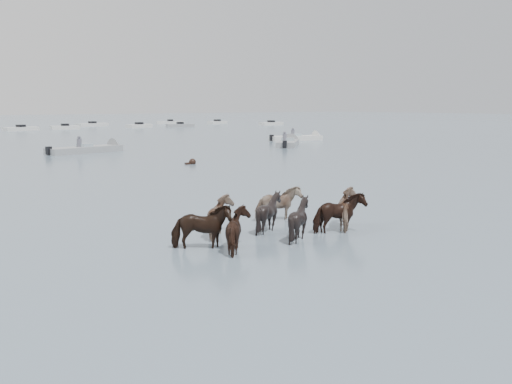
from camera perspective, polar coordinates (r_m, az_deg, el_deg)
ground at (r=14.64m, az=4.40°, el=-5.27°), size 400.00×400.00×0.00m
pony_herd at (r=15.27m, az=2.39°, el=-2.72°), size 6.38×3.43×1.30m
swimming_pony at (r=33.93m, az=-6.75°, el=3.10°), size 0.72×0.44×0.44m
motorboat_c at (r=44.09m, az=-16.59°, el=4.32°), size 6.56×3.02×1.92m
motorboat_d at (r=49.43m, az=3.46°, el=5.17°), size 5.25×5.22×1.92m
motorboat_e at (r=56.70m, az=4.90°, el=5.66°), size 6.22×2.79×1.92m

